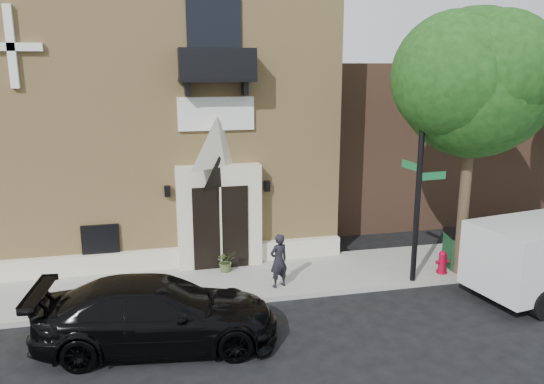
# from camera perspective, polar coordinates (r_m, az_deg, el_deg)

# --- Properties ---
(ground) EXTENTS (120.00, 120.00, 0.00)m
(ground) POSITION_cam_1_polar(r_m,az_deg,el_deg) (14.81, -0.17, -11.76)
(ground) COLOR black
(ground) RESTS_ON ground
(sidewalk) EXTENTS (42.00, 3.00, 0.15)m
(sidewalk) POSITION_cam_1_polar(r_m,az_deg,el_deg) (16.33, 2.10, -9.00)
(sidewalk) COLOR gray
(sidewalk) RESTS_ON ground
(church) EXTENTS (12.20, 11.01, 9.30)m
(church) POSITION_cam_1_polar(r_m,az_deg,el_deg) (21.09, -13.17, 8.52)
(church) COLOR tan
(church) RESTS_ON ground
(neighbour_building) EXTENTS (18.00, 8.00, 6.40)m
(neighbour_building) POSITION_cam_1_polar(r_m,az_deg,el_deg) (26.86, 21.08, 5.86)
(neighbour_building) COLOR brown
(neighbour_building) RESTS_ON ground
(street_tree_left) EXTENTS (4.97, 4.38, 7.77)m
(street_tree_left) POSITION_cam_1_polar(r_m,az_deg,el_deg) (16.17, 21.23, 10.99)
(street_tree_left) COLOR #38281C
(street_tree_left) RESTS_ON sidewalk
(black_sedan) EXTENTS (5.67, 2.78, 1.59)m
(black_sedan) POSITION_cam_1_polar(r_m,az_deg,el_deg) (12.67, -12.18, -12.64)
(black_sedan) COLOR black
(black_sedan) RESTS_ON ground
(street_sign) EXTENTS (0.98, 0.95, 6.01)m
(street_sign) POSITION_cam_1_polar(r_m,az_deg,el_deg) (15.50, 15.54, 1.30)
(street_sign) COLOR black
(street_sign) RESTS_ON sidewalk
(fire_hydrant) EXTENTS (0.40, 0.32, 0.71)m
(fire_hydrant) POSITION_cam_1_polar(r_m,az_deg,el_deg) (17.03, 17.84, -7.18)
(fire_hydrant) COLOR maroon
(fire_hydrant) RESTS_ON sidewalk
(dumpster) EXTENTS (1.91, 1.35, 1.13)m
(dumpster) POSITION_cam_1_polar(r_m,az_deg,el_deg) (17.86, 20.89, -5.70)
(dumpster) COLOR #0E351C
(dumpster) RESTS_ON sidewalk
(planter) EXTENTS (0.72, 0.66, 0.67)m
(planter) POSITION_cam_1_polar(r_m,az_deg,el_deg) (16.40, -4.97, -7.41)
(planter) COLOR #4B5C2D
(planter) RESTS_ON sidewalk
(pedestrian_near) EXTENTS (0.66, 0.55, 1.56)m
(pedestrian_near) POSITION_cam_1_polar(r_m,az_deg,el_deg) (15.11, 0.72, -7.39)
(pedestrian_near) COLOR black
(pedestrian_near) RESTS_ON sidewalk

